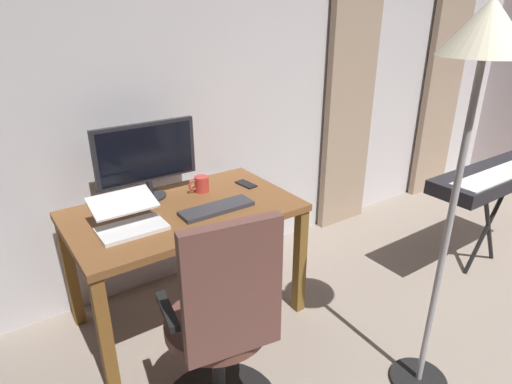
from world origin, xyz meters
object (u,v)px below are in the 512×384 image
computer_monitor (146,155)px  piano_keyboard (500,176)px  computer_keyboard (217,208)px  desk (185,224)px  office_chair (223,339)px  cell_phone_by_monitor (109,208)px  mug_tea (201,184)px  cell_phone_face_up (246,184)px  laptop (129,219)px  floor_lamp (479,75)px

computer_monitor → piano_keyboard: computer_monitor is taller
computer_keyboard → desk: bearing=-42.8°
office_chair → computer_keyboard: 0.80m
computer_keyboard → cell_phone_by_monitor: computer_keyboard is taller
desk → mug_tea: 0.29m
desk → cell_phone_face_up: 0.50m
laptop → floor_lamp: 1.68m
desk → cell_phone_by_monitor: 0.43m
piano_keyboard → office_chair: bearing=2.1°
desk → laptop: (0.33, 0.05, 0.15)m
desk → piano_keyboard: size_ratio=1.02×
laptop → cell_phone_face_up: bearing=-170.4°
cell_phone_by_monitor → piano_keyboard: bearing=-179.3°
desk → office_chair: bearing=74.1°
desk → computer_monitor: computer_monitor is taller
computer_keyboard → mug_tea: bearing=-101.3°
computer_monitor → floor_lamp: bearing=120.1°
desk → cell_phone_face_up: (-0.48, -0.09, 0.10)m
desk → laptop: 0.36m
cell_phone_by_monitor → computer_monitor: bearing=-151.8°
desk → floor_lamp: (-0.72, 1.14, 0.90)m
laptop → desk: bearing=-171.1°
computer_monitor → cell_phone_face_up: bearing=163.5°
cell_phone_by_monitor → mug_tea: mug_tea is taller
computer_monitor → computer_keyboard: computer_monitor is taller
cell_phone_face_up → computer_monitor: bearing=-22.6°
desk → computer_monitor: (0.09, -0.26, 0.36)m
computer_monitor → computer_keyboard: 0.51m
piano_keyboard → floor_lamp: (1.30, 0.42, 0.82)m
computer_keyboard → cell_phone_face_up: bearing=-147.2°
cell_phone_face_up → computer_keyboard: bearing=26.7°
office_chair → mug_tea: 1.08m
cell_phone_face_up → cell_phone_by_monitor: same height
mug_tea → laptop: bearing=21.6°
cell_phone_face_up → floor_lamp: bearing=95.1°
desk → cell_phone_by_monitor: size_ratio=8.70×
computer_keyboard → cell_phone_face_up: 0.40m
office_chair → cell_phone_by_monitor: office_chair is taller
piano_keyboard → desk: bearing=-19.5°
floor_lamp → office_chair: bearing=-19.8°
laptop → floor_lamp: floor_lamp is taller
desk → computer_keyboard: size_ratio=2.99×
computer_monitor → desk: bearing=109.1°
floor_lamp → computer_keyboard: bearing=-60.1°
computer_keyboard → piano_keyboard: bearing=162.5°
desk → computer_keyboard: (-0.14, 0.13, 0.11)m
office_chair → mug_tea: office_chair is taller
computer_monitor → floor_lamp: floor_lamp is taller
mug_tea → floor_lamp: bearing=112.0°
office_chair → computer_monitor: 1.16m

